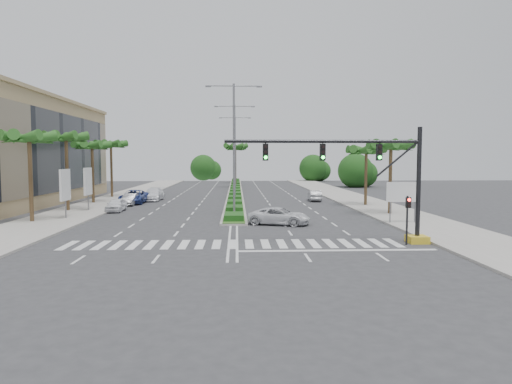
# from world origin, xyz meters

# --- Properties ---
(ground) EXTENTS (160.00, 160.00, 0.00)m
(ground) POSITION_xyz_m (0.00, 0.00, 0.00)
(ground) COLOR #333335
(ground) RESTS_ON ground
(footpath_right) EXTENTS (6.00, 120.00, 0.15)m
(footpath_right) POSITION_xyz_m (15.20, 20.00, 0.07)
(footpath_right) COLOR gray
(footpath_right) RESTS_ON ground
(footpath_left) EXTENTS (6.00, 120.00, 0.15)m
(footpath_left) POSITION_xyz_m (-15.20, 20.00, 0.07)
(footpath_left) COLOR gray
(footpath_left) RESTS_ON ground
(median) EXTENTS (2.20, 75.00, 0.20)m
(median) POSITION_xyz_m (0.00, 45.00, 0.10)
(median) COLOR gray
(median) RESTS_ON ground
(median_grass) EXTENTS (1.80, 75.00, 0.04)m
(median_grass) POSITION_xyz_m (0.00, 45.00, 0.22)
(median_grass) COLOR #2E5B1F
(median_grass) RESTS_ON median
(building) EXTENTS (12.00, 36.00, 12.00)m
(building) POSITION_xyz_m (-26.00, 26.00, 6.00)
(building) COLOR tan
(building) RESTS_ON ground
(signal_gantry) EXTENTS (12.60, 1.20, 7.20)m
(signal_gantry) POSITION_xyz_m (9.27, -0.00, 3.46)
(signal_gantry) COLOR gold
(signal_gantry) RESTS_ON ground
(pedestrian_signal) EXTENTS (0.28, 0.36, 3.00)m
(pedestrian_signal) POSITION_xyz_m (10.60, -0.68, 2.04)
(pedestrian_signal) COLOR black
(pedestrian_signal) RESTS_ON ground
(direction_sign) EXTENTS (2.70, 0.11, 3.40)m
(direction_sign) POSITION_xyz_m (13.50, 7.99, 2.45)
(direction_sign) COLOR slate
(direction_sign) RESTS_ON ground
(billboard_near) EXTENTS (0.18, 2.10, 4.35)m
(billboard_near) POSITION_xyz_m (-14.50, 12.00, 2.96)
(billboard_near) COLOR slate
(billboard_near) RESTS_ON ground
(billboard_far) EXTENTS (0.18, 2.10, 4.35)m
(billboard_far) POSITION_xyz_m (-14.50, 18.00, 2.96)
(billboard_far) COLOR slate
(billboard_far) RESTS_ON ground
(palm_left_near) EXTENTS (4.57, 4.68, 7.55)m
(palm_left_near) POSITION_xyz_m (-16.50, 10.00, 6.69)
(palm_left_near) COLOR brown
(palm_left_near) RESTS_ON ground
(palm_left_mid) EXTENTS (4.57, 4.68, 7.95)m
(palm_left_mid) POSITION_xyz_m (-16.50, 18.00, 7.08)
(palm_left_mid) COLOR brown
(palm_left_mid) RESTS_ON ground
(palm_left_far) EXTENTS (4.57, 4.68, 7.35)m
(palm_left_far) POSITION_xyz_m (-16.50, 26.00, 6.50)
(palm_left_far) COLOR brown
(palm_left_far) RESTS_ON ground
(palm_left_end) EXTENTS (4.57, 4.68, 7.75)m
(palm_left_end) POSITION_xyz_m (-16.50, 34.00, 6.88)
(palm_left_end) COLOR brown
(palm_left_end) RESTS_ON ground
(palm_right_near) EXTENTS (4.57, 4.68, 7.05)m
(palm_right_near) POSITION_xyz_m (14.50, 14.00, 6.20)
(palm_right_near) COLOR brown
(palm_right_near) RESTS_ON ground
(palm_right_far) EXTENTS (4.57, 4.68, 6.75)m
(palm_right_far) POSITION_xyz_m (14.50, 22.00, 5.91)
(palm_right_far) COLOR brown
(palm_right_far) RESTS_ON ground
(palm_median_a) EXTENTS (4.57, 4.68, 8.05)m
(palm_median_a) POSITION_xyz_m (0.00, 55.00, 7.17)
(palm_median_a) COLOR brown
(palm_median_a) RESTS_ON ground
(palm_median_b) EXTENTS (4.57, 4.68, 8.05)m
(palm_median_b) POSITION_xyz_m (0.00, 70.00, 7.17)
(palm_median_b) COLOR brown
(palm_median_b) RESTS_ON ground
(streetlight_near) EXTENTS (5.10, 0.25, 12.00)m
(streetlight_near) POSITION_xyz_m (0.00, 14.00, 6.81)
(streetlight_near) COLOR slate
(streetlight_near) RESTS_ON ground
(streetlight_mid) EXTENTS (5.10, 0.25, 12.00)m
(streetlight_mid) POSITION_xyz_m (0.00, 30.00, 6.81)
(streetlight_mid) COLOR slate
(streetlight_mid) RESTS_ON ground
(streetlight_far) EXTENTS (5.10, 0.25, 12.00)m
(streetlight_far) POSITION_xyz_m (0.00, 46.00, 6.81)
(streetlight_far) COLOR slate
(streetlight_far) RESTS_ON ground
(car_parked_a) EXTENTS (1.56, 3.83, 1.30)m
(car_parked_a) POSITION_xyz_m (-11.74, 17.85, 0.65)
(car_parked_a) COLOR white
(car_parked_a) RESTS_ON ground
(car_parked_b) EXTENTS (1.44, 4.00, 1.31)m
(car_parked_b) POSITION_xyz_m (-11.80, 24.08, 0.66)
(car_parked_b) COLOR #B3B4B9
(car_parked_b) RESTS_ON ground
(car_parked_c) EXTENTS (2.73, 5.73, 1.58)m
(car_parked_c) POSITION_xyz_m (-11.80, 25.98, 0.79)
(car_parked_c) COLOR navy
(car_parked_c) RESTS_ON ground
(car_parked_d) EXTENTS (2.35, 5.39, 1.54)m
(car_parked_d) POSITION_xyz_m (-10.23, 29.73, 0.77)
(car_parked_d) COLOR white
(car_parked_d) RESTS_ON ground
(car_crossing) EXTENTS (5.37, 3.71, 1.36)m
(car_crossing) POSITION_xyz_m (3.63, 8.22, 0.68)
(car_crossing) COLOR silver
(car_crossing) RESTS_ON ground
(car_right) EXTENTS (1.63, 4.07, 1.31)m
(car_right) POSITION_xyz_m (9.90, 28.25, 0.66)
(car_right) COLOR #9FA0A4
(car_right) RESTS_ON ground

